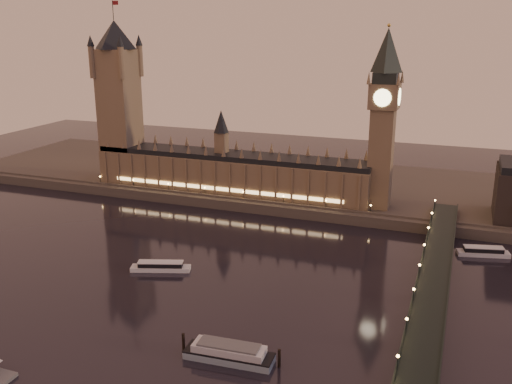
% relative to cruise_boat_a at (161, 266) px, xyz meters
% --- Properties ---
extents(ground, '(700.00, 700.00, 0.00)m').
position_rel_cruise_boat_a_xyz_m(ground, '(27.84, -8.40, -1.93)').
color(ground, black).
rests_on(ground, ground).
extents(far_embankment, '(560.00, 130.00, 6.00)m').
position_rel_cruise_boat_a_xyz_m(far_embankment, '(57.84, 156.60, 1.07)').
color(far_embankment, '#423D35').
rests_on(far_embankment, ground).
extents(palace_of_westminster, '(180.00, 26.62, 52.00)m').
position_rel_cruise_boat_a_xyz_m(palace_of_westminster, '(-12.28, 112.59, 19.77)').
color(palace_of_westminster, brown).
rests_on(palace_of_westminster, ground).
extents(victoria_tower, '(31.68, 31.68, 118.00)m').
position_rel_cruise_boat_a_xyz_m(victoria_tower, '(-92.16, 112.60, 63.85)').
color(victoria_tower, brown).
rests_on(victoria_tower, ground).
extents(big_ben, '(17.68, 17.68, 104.00)m').
position_rel_cruise_boat_a_xyz_m(big_ben, '(81.83, 112.59, 62.02)').
color(big_ben, brown).
rests_on(big_ben, ground).
extents(westminster_bridge, '(13.20, 260.00, 15.30)m').
position_rel_cruise_boat_a_xyz_m(westminster_bridge, '(119.45, -8.40, 3.58)').
color(westminster_bridge, black).
rests_on(westminster_bridge, ground).
extents(cruise_boat_a, '(27.88, 14.47, 4.39)m').
position_rel_cruise_boat_a_xyz_m(cruise_boat_a, '(0.00, 0.00, 0.00)').
color(cruise_boat_a, silver).
rests_on(cruise_boat_a, ground).
extents(cruise_boat_b, '(25.59, 11.83, 4.58)m').
position_rel_cruise_boat_a_xyz_m(cruise_boat_b, '(140.28, 71.22, 0.09)').
color(cruise_boat_b, silver).
rests_on(cruise_boat_b, ground).
extents(moored_barge, '(35.54, 10.48, 6.53)m').
position_rel_cruise_boat_a_xyz_m(moored_barge, '(58.45, -56.46, 0.82)').
color(moored_barge, '#88A0AD').
rests_on(moored_barge, ground).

